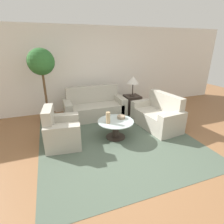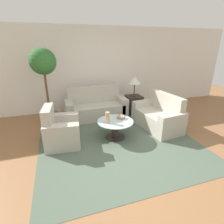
{
  "view_description": "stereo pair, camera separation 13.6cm",
  "coord_description": "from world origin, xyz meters",
  "px_view_note": "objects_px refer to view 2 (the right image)",
  "views": [
    {
      "loc": [
        -1.35,
        -2.59,
        2.06
      ],
      "look_at": [
        -0.03,
        1.06,
        0.55
      ],
      "focal_mm": 28.0,
      "sensor_mm": 36.0,
      "label": 1
    },
    {
      "loc": [
        -1.23,
        -2.63,
        2.06
      ],
      "look_at": [
        -0.03,
        1.06,
        0.55
      ],
      "focal_mm": 28.0,
      "sensor_mm": 36.0,
      "label": 2
    }
  ],
  "objects_px": {
    "table_lamp": "(135,81)",
    "vase": "(108,118)",
    "potted_plant": "(44,70)",
    "bowl": "(121,117)",
    "sofa_main": "(96,107)",
    "loveseat": "(159,117)",
    "coffee_table": "(115,127)",
    "armchair": "(60,132)"
  },
  "relations": [
    {
      "from": "bowl",
      "to": "coffee_table",
      "type": "bearing_deg",
      "value": -151.68
    },
    {
      "from": "armchair",
      "to": "potted_plant",
      "type": "xyz_separation_m",
      "value": [
        -0.23,
        1.32,
        1.15
      ]
    },
    {
      "from": "coffee_table",
      "to": "potted_plant",
      "type": "xyz_separation_m",
      "value": [
        -1.45,
        1.44,
        1.17
      ]
    },
    {
      "from": "sofa_main",
      "to": "table_lamp",
      "type": "bearing_deg",
      "value": -2.15
    },
    {
      "from": "coffee_table",
      "to": "bowl",
      "type": "xyz_separation_m",
      "value": [
        0.17,
        0.09,
        0.18
      ]
    },
    {
      "from": "vase",
      "to": "bowl",
      "type": "bearing_deg",
      "value": 21.54
    },
    {
      "from": "armchair",
      "to": "bowl",
      "type": "height_order",
      "value": "armchair"
    },
    {
      "from": "armchair",
      "to": "potted_plant",
      "type": "relative_size",
      "value": 0.46
    },
    {
      "from": "sofa_main",
      "to": "coffee_table",
      "type": "xyz_separation_m",
      "value": [
        0.14,
        -1.4,
        -0.02
      ]
    },
    {
      "from": "potted_plant",
      "to": "vase",
      "type": "relative_size",
      "value": 7.65
    },
    {
      "from": "armchair",
      "to": "vase",
      "type": "relative_size",
      "value": 3.49
    },
    {
      "from": "bowl",
      "to": "potted_plant",
      "type": "bearing_deg",
      "value": 140.48
    },
    {
      "from": "potted_plant",
      "to": "bowl",
      "type": "xyz_separation_m",
      "value": [
        1.63,
        -1.34,
        -0.99
      ]
    },
    {
      "from": "table_lamp",
      "to": "vase",
      "type": "distance_m",
      "value": 1.96
    },
    {
      "from": "loveseat",
      "to": "potted_plant",
      "type": "distance_m",
      "value": 3.21
    },
    {
      "from": "coffee_table",
      "to": "table_lamp",
      "type": "height_order",
      "value": "table_lamp"
    },
    {
      "from": "sofa_main",
      "to": "table_lamp",
      "type": "distance_m",
      "value": 1.43
    },
    {
      "from": "loveseat",
      "to": "sofa_main",
      "type": "bearing_deg",
      "value": -136.8
    },
    {
      "from": "armchair",
      "to": "coffee_table",
      "type": "distance_m",
      "value": 1.23
    },
    {
      "from": "loveseat",
      "to": "potted_plant",
      "type": "xyz_separation_m",
      "value": [
        -2.72,
        1.25,
        1.15
      ]
    },
    {
      "from": "loveseat",
      "to": "vase",
      "type": "xyz_separation_m",
      "value": [
        -1.47,
        -0.24,
        0.26
      ]
    },
    {
      "from": "coffee_table",
      "to": "armchair",
      "type": "bearing_deg",
      "value": 174.38
    },
    {
      "from": "sofa_main",
      "to": "potted_plant",
      "type": "bearing_deg",
      "value": 178.26
    },
    {
      "from": "loveseat",
      "to": "table_lamp",
      "type": "distance_m",
      "value": 1.39
    },
    {
      "from": "table_lamp",
      "to": "bowl",
      "type": "distance_m",
      "value": 1.65
    },
    {
      "from": "armchair",
      "to": "potted_plant",
      "type": "bearing_deg",
      "value": 16.41
    },
    {
      "from": "coffee_table",
      "to": "bowl",
      "type": "height_order",
      "value": "bowl"
    },
    {
      "from": "armchair",
      "to": "coffee_table",
      "type": "height_order",
      "value": "armchair"
    },
    {
      "from": "table_lamp",
      "to": "vase",
      "type": "height_order",
      "value": "table_lamp"
    },
    {
      "from": "armchair",
      "to": "table_lamp",
      "type": "relative_size",
      "value": 1.5
    },
    {
      "from": "potted_plant",
      "to": "bowl",
      "type": "distance_m",
      "value": 2.33
    },
    {
      "from": "coffee_table",
      "to": "table_lamp",
      "type": "distance_m",
      "value": 1.89
    },
    {
      "from": "potted_plant",
      "to": "table_lamp",
      "type": "bearing_deg",
      "value": -1.94
    },
    {
      "from": "potted_plant",
      "to": "bowl",
      "type": "relative_size",
      "value": 10.4
    },
    {
      "from": "table_lamp",
      "to": "bowl",
      "type": "xyz_separation_m",
      "value": [
        -0.9,
        -1.26,
        -0.58
      ]
    },
    {
      "from": "sofa_main",
      "to": "bowl",
      "type": "xyz_separation_m",
      "value": [
        0.32,
        -1.3,
        0.17
      ]
    },
    {
      "from": "loveseat",
      "to": "table_lamp",
      "type": "height_order",
      "value": "table_lamp"
    },
    {
      "from": "bowl",
      "to": "table_lamp",
      "type": "bearing_deg",
      "value": 54.25
    },
    {
      "from": "coffee_table",
      "to": "potted_plant",
      "type": "bearing_deg",
      "value": 135.35
    },
    {
      "from": "sofa_main",
      "to": "table_lamp",
      "type": "height_order",
      "value": "table_lamp"
    },
    {
      "from": "armchair",
      "to": "bowl",
      "type": "xyz_separation_m",
      "value": [
        1.4,
        -0.03,
        0.17
      ]
    },
    {
      "from": "sofa_main",
      "to": "loveseat",
      "type": "bearing_deg",
      "value": -40.54
    }
  ]
}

